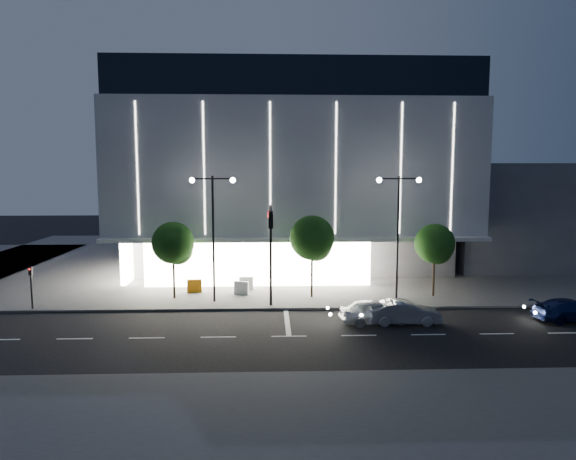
# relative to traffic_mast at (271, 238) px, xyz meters

# --- Properties ---
(ground) EXTENTS (160.00, 160.00, 0.00)m
(ground) POSITION_rel_traffic_mast_xyz_m (-1.00, -3.34, -5.03)
(ground) COLOR black
(ground) RESTS_ON ground
(sidewalk_museum) EXTENTS (70.00, 40.00, 0.15)m
(sidewalk_museum) POSITION_rel_traffic_mast_xyz_m (4.00, 20.66, -4.95)
(sidewalk_museum) COLOR #474747
(sidewalk_museum) RESTS_ON ground
(sidewalk_near) EXTENTS (70.00, 10.00, 0.15)m
(sidewalk_near) POSITION_rel_traffic_mast_xyz_m (4.00, -15.34, -4.95)
(sidewalk_near) COLOR #474747
(sidewalk_near) RESTS_ON ground
(museum) EXTENTS (30.00, 25.80, 18.00)m
(museum) POSITION_rel_traffic_mast_xyz_m (1.98, 18.97, 4.25)
(museum) COLOR #4C4C51
(museum) RESTS_ON ground
(annex_building) EXTENTS (16.00, 20.00, 10.00)m
(annex_building) POSITION_rel_traffic_mast_xyz_m (25.00, 20.66, -0.03)
(annex_building) COLOR #4C4C51
(annex_building) RESTS_ON ground
(traffic_mast) EXTENTS (0.33, 5.89, 7.07)m
(traffic_mast) POSITION_rel_traffic_mast_xyz_m (0.00, 0.00, 0.00)
(traffic_mast) COLOR black
(traffic_mast) RESTS_ON ground
(street_lamp_west) EXTENTS (3.16, 0.36, 9.00)m
(street_lamp_west) POSITION_rel_traffic_mast_xyz_m (-4.00, 2.66, 0.93)
(street_lamp_west) COLOR black
(street_lamp_west) RESTS_ON ground
(street_lamp_east) EXTENTS (3.16, 0.36, 9.00)m
(street_lamp_east) POSITION_rel_traffic_mast_xyz_m (9.00, 2.66, 0.93)
(street_lamp_east) COLOR black
(street_lamp_east) RESTS_ON ground
(ped_signal_far) EXTENTS (0.22, 0.24, 3.00)m
(ped_signal_far) POSITION_rel_traffic_mast_xyz_m (-16.00, 1.16, -3.14)
(ped_signal_far) COLOR black
(ped_signal_far) RESTS_ON ground
(tree_left) EXTENTS (3.02, 3.02, 5.72)m
(tree_left) POSITION_rel_traffic_mast_xyz_m (-6.97, 3.68, -0.99)
(tree_left) COLOR black
(tree_left) RESTS_ON ground
(tree_mid) EXTENTS (3.25, 3.25, 6.15)m
(tree_mid) POSITION_rel_traffic_mast_xyz_m (3.03, 3.68, -0.69)
(tree_mid) COLOR black
(tree_mid) RESTS_ON ground
(tree_right) EXTENTS (2.91, 2.91, 5.51)m
(tree_right) POSITION_rel_traffic_mast_xyz_m (12.03, 3.68, -1.14)
(tree_right) COLOR black
(tree_right) RESTS_ON ground
(car_lead) EXTENTS (4.55, 2.27, 1.49)m
(car_lead) POSITION_rel_traffic_mast_xyz_m (6.39, -2.55, -4.28)
(car_lead) COLOR #AFB2B7
(car_lead) RESTS_ON ground
(car_second) EXTENTS (4.38, 1.59, 1.44)m
(car_second) POSITION_rel_traffic_mast_xyz_m (8.13, -2.71, -4.31)
(car_second) COLOR #B7B9BF
(car_second) RESTS_ON ground
(car_third) EXTENTS (4.89, 2.44, 1.36)m
(car_third) POSITION_rel_traffic_mast_xyz_m (18.72, -2.43, -4.35)
(car_third) COLOR navy
(car_third) RESTS_ON ground
(barrier_a) EXTENTS (1.12, 0.40, 1.00)m
(barrier_a) POSITION_rel_traffic_mast_xyz_m (-5.80, 5.41, -4.38)
(barrier_a) COLOR #D06B0B
(barrier_a) RESTS_ON sidewalk_museum
(barrier_b) EXTENTS (1.10, 0.26, 1.00)m
(barrier_b) POSITION_rel_traffic_mast_xyz_m (-1.91, 6.24, -4.38)
(barrier_b) COLOR silver
(barrier_b) RESTS_ON sidewalk_museum
(barrier_d) EXTENTS (1.12, 0.56, 1.00)m
(barrier_d) POSITION_rel_traffic_mast_xyz_m (-2.19, 4.59, -4.38)
(barrier_d) COLOR silver
(barrier_d) RESTS_ON sidewalk_museum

